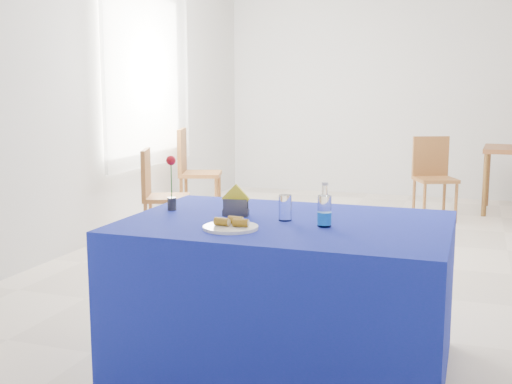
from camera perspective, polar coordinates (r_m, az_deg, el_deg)
floor at (r=5.40m, az=9.86°, el=-6.14°), size 7.00×7.00×0.00m
room_shell at (r=5.22m, az=10.40°, el=12.71°), size 7.00×7.00×7.00m
window_pane at (r=6.79m, az=-9.97°, el=10.19°), size 0.04×1.50×1.60m
curtain at (r=6.76m, az=-9.44°, el=10.21°), size 0.04×1.75×1.85m
plate at (r=3.02m, az=-2.27°, el=-3.17°), size 0.26×0.26×0.01m
drinking_glass at (r=3.20m, az=2.61°, el=-1.41°), size 0.06×0.06×0.13m
salt_shaker at (r=3.39m, az=-1.22°, el=-1.22°), size 0.03×0.03×0.08m
pepper_shaker at (r=3.36m, az=-1.60°, el=-1.29°), size 0.03×0.03×0.08m
blue_table at (r=3.31m, az=2.65°, el=-9.00°), size 1.60×1.10×0.76m
water_bottle at (r=3.08m, az=6.10°, el=-1.77°), size 0.07×0.07×0.21m
napkin_holder at (r=3.33m, az=-1.81°, el=-1.29°), size 0.15×0.08×0.17m
rose_vase at (r=3.49m, az=-7.53°, el=0.75°), size 0.05×0.05×0.30m
chair_bg_left at (r=7.24m, az=15.46°, el=1.74°), size 0.53×0.53×0.90m
chair_win_a at (r=5.85m, az=-8.77°, el=0.17°), size 0.51×0.51×0.88m
chair_win_b at (r=7.06m, az=-5.69°, el=2.25°), size 0.55×0.55×0.98m
banana_pieces at (r=3.03m, az=-2.05°, el=-2.64°), size 0.17×0.10×0.04m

